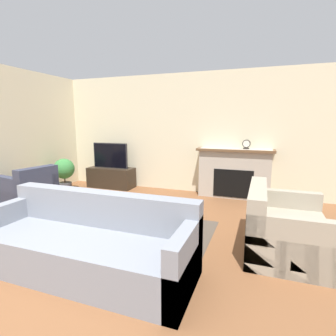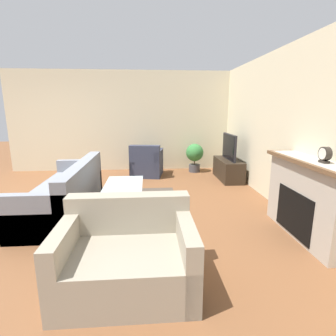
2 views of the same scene
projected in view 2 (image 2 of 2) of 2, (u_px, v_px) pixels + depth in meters
The scene contains 13 objects.
ground_plane at pixel (20, 208), 4.56m from camera, with size 20.00×20.00×0.00m, color brown.
wall_back at pixel (278, 128), 4.60m from camera, with size 8.73×0.06×2.70m.
wall_left at pixel (148, 121), 7.25m from camera, with size 0.06×7.50×2.70m.
area_rug at pixel (126, 208), 4.55m from camera, with size 2.30×1.84×0.00m.
fireplace at pixel (308, 197), 3.44m from camera, with size 1.60×0.40×1.06m.
tv_stand at pixel (228, 169), 6.39m from camera, with size 1.15×0.47×0.49m.
tv at pixel (229, 147), 6.27m from camera, with size 0.92×0.06×0.61m.
couch_sectional at pixel (67, 194), 4.39m from camera, with size 2.37×0.86×0.82m.
couch_loveseat at pixel (128, 257), 2.51m from camera, with size 0.92×1.26×0.82m.
armchair_by_window at pixel (147, 164), 6.73m from camera, with size 0.93×0.88×0.82m.
coffee_table at pixel (124, 186), 4.46m from camera, with size 1.10×0.64×0.44m.
potted_plant at pixel (195, 155), 7.10m from camera, with size 0.47×0.47×0.77m.
mantel_clock at pixel (325, 155), 3.09m from camera, with size 0.16×0.07×0.19m.
Camera 2 is at (4.48, 2.24, 1.68)m, focal length 28.00 mm.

